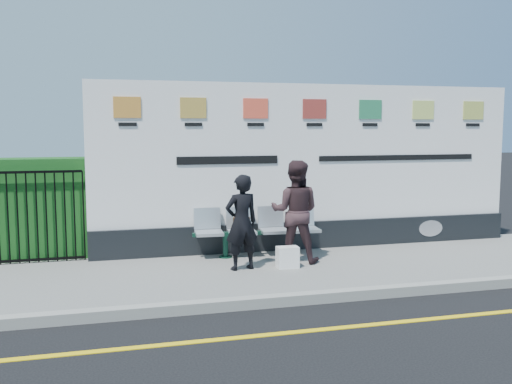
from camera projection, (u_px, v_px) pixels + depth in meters
ground at (385, 324)px, 6.81m from camera, size 80.00×80.00×0.00m
pavement at (312, 269)px, 9.21m from camera, size 14.00×3.00×0.12m
kerb at (350, 295)px, 7.77m from camera, size 14.00×0.18×0.14m
yellow_line at (385, 323)px, 6.81m from camera, size 14.00×0.10×0.01m
billboard at (312, 178)px, 10.48m from camera, size 8.00×0.30×3.00m
hedge at (21, 208)px, 9.66m from camera, size 2.35×0.70×1.70m
railing at (18, 217)px, 9.24m from camera, size 2.05×0.06×1.54m
bench at (258, 243)px, 9.86m from camera, size 2.19×0.70×0.46m
woman_left at (242, 222)px, 8.87m from camera, size 0.61×0.47×1.50m
woman_right at (295, 211)px, 9.38m from camera, size 1.01×0.92×1.69m
handbag_brown at (242, 224)px, 9.76m from camera, size 0.31×0.21×0.22m
carrier_bag_white at (288, 257)px, 9.03m from camera, size 0.34×0.20×0.34m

